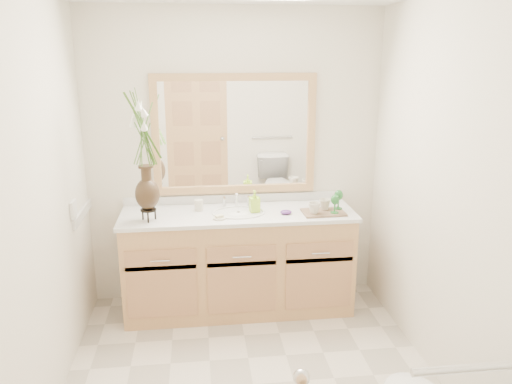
{
  "coord_description": "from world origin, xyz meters",
  "views": [
    {
      "loc": [
        -0.31,
        -2.72,
        2.05
      ],
      "look_at": [
        0.1,
        0.65,
        1.09
      ],
      "focal_mm": 35.0,
      "sensor_mm": 36.0,
      "label": 1
    }
  ],
  "objects": [
    {
      "name": "tumbler",
      "position": [
        -0.31,
        1.1,
        0.87
      ],
      "size": [
        0.07,
        0.07,
        0.09
      ],
      "primitive_type": "cylinder",
      "color": "beige",
      "rests_on": "counter"
    },
    {
      "name": "grab_bar",
      "position": [
        0.7,
        -1.27,
        0.95
      ],
      "size": [
        0.55,
        0.03,
        0.03
      ],
      "primitive_type": "cylinder",
      "rotation": [
        0.0,
        1.57,
        0.0
      ],
      "color": "silver",
      "rests_on": "wall_front"
    },
    {
      "name": "goblet_front",
      "position": [
        0.74,
        0.86,
        0.95
      ],
      "size": [
        0.07,
        0.07,
        0.15
      ],
      "color": "#226729",
      "rests_on": "tray"
    },
    {
      "name": "wall_right",
      "position": [
        1.2,
        0.0,
        1.2
      ],
      "size": [
        0.02,
        2.6,
        2.4
      ],
      "primitive_type": "cube",
      "color": "white",
      "rests_on": "floor"
    },
    {
      "name": "wall_front",
      "position": [
        0.0,
        -1.3,
        1.2
      ],
      "size": [
        2.4,
        0.02,
        2.4
      ],
      "primitive_type": "cube",
      "color": "white",
      "rests_on": "floor"
    },
    {
      "name": "goblet_back",
      "position": [
        0.79,
        0.96,
        0.95
      ],
      "size": [
        0.07,
        0.07,
        0.15
      ],
      "color": "#226729",
      "rests_on": "tray"
    },
    {
      "name": "mug_right",
      "position": [
        0.68,
        0.95,
        0.89
      ],
      "size": [
        0.11,
        0.1,
        0.09
      ],
      "primitive_type": "imported",
      "rotation": [
        0.0,
        0.0,
        0.22
      ],
      "color": "beige",
      "rests_on": "tray"
    },
    {
      "name": "switch_plate",
      "position": [
        -1.19,
        0.76,
        0.98
      ],
      "size": [
        0.02,
        0.12,
        0.12
      ],
      "primitive_type": "cube",
      "color": "white",
      "rests_on": "wall_left"
    },
    {
      "name": "mirror",
      "position": [
        0.0,
        1.28,
        1.41
      ],
      "size": [
        1.32,
        0.04,
        0.97
      ],
      "color": "white",
      "rests_on": "wall_back"
    },
    {
      "name": "floor",
      "position": [
        0.0,
        0.0,
        0.0
      ],
      "size": [
        2.6,
        2.6,
        0.0
      ],
      "primitive_type": "plane",
      "color": "beige",
      "rests_on": "ground"
    },
    {
      "name": "door",
      "position": [
        -0.3,
        -1.29,
        1.0
      ],
      "size": [
        0.8,
        0.03,
        2.0
      ],
      "primitive_type": "cube",
      "color": "tan",
      "rests_on": "floor"
    },
    {
      "name": "sink",
      "position": [
        0.0,
        1.0,
        0.78
      ],
      "size": [
        0.38,
        0.34,
        0.23
      ],
      "color": "white",
      "rests_on": "counter"
    },
    {
      "name": "soap_dish",
      "position": [
        -0.16,
        0.87,
        0.84
      ],
      "size": [
        0.1,
        0.1,
        0.03
      ],
      "color": "beige",
      "rests_on": "counter"
    },
    {
      "name": "soap_bottle",
      "position": [
        0.13,
        1.02,
        0.91
      ],
      "size": [
        0.08,
        0.08,
        0.15
      ],
      "primitive_type": "imported",
      "rotation": [
        0.0,
        0.0,
        0.13
      ],
      "color": "#AEE636",
      "rests_on": "counter"
    },
    {
      "name": "wall_back",
      "position": [
        0.0,
        1.3,
        1.2
      ],
      "size": [
        2.4,
        0.02,
        2.4
      ],
      "primitive_type": "cube",
      "color": "white",
      "rests_on": "floor"
    },
    {
      "name": "counter",
      "position": [
        0.0,
        1.01,
        0.82
      ],
      "size": [
        1.84,
        0.57,
        0.03
      ],
      "primitive_type": "cube",
      "color": "silver",
      "rests_on": "vanity"
    },
    {
      "name": "wall_left",
      "position": [
        -1.2,
        0.0,
        1.2
      ],
      "size": [
        0.02,
        2.6,
        2.4
      ],
      "primitive_type": "cube",
      "color": "white",
      "rests_on": "floor"
    },
    {
      "name": "purple_dish",
      "position": [
        0.37,
        0.92,
        0.85
      ],
      "size": [
        0.11,
        0.1,
        0.03
      ],
      "primitive_type": "ellipsoid",
      "rotation": [
        0.0,
        0.0,
        -0.32
      ],
      "color": "#4D246D",
      "rests_on": "counter"
    },
    {
      "name": "mug_left",
      "position": [
        0.58,
        0.87,
        0.89
      ],
      "size": [
        0.11,
        0.11,
        0.09
      ],
      "primitive_type": "imported",
      "rotation": [
        0.0,
        0.0,
        -0.29
      ],
      "color": "beige",
      "rests_on": "tray"
    },
    {
      "name": "vanity",
      "position": [
        0.0,
        1.01,
        0.4
      ],
      "size": [
        1.8,
        0.55,
        0.8
      ],
      "color": "tan",
      "rests_on": "floor"
    },
    {
      "name": "flower_vase",
      "position": [
        -0.68,
        0.89,
        1.42
      ],
      "size": [
        0.21,
        0.21,
        0.87
      ],
      "rotation": [
        0.0,
        0.0,
        -0.08
      ],
      "color": "black",
      "rests_on": "counter"
    },
    {
      "name": "tray",
      "position": [
        0.66,
        0.91,
        0.84
      ],
      "size": [
        0.33,
        0.23,
        0.02
      ],
      "primitive_type": "cube",
      "rotation": [
        0.0,
        0.0,
        0.04
      ],
      "color": "brown",
      "rests_on": "counter"
    }
  ]
}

